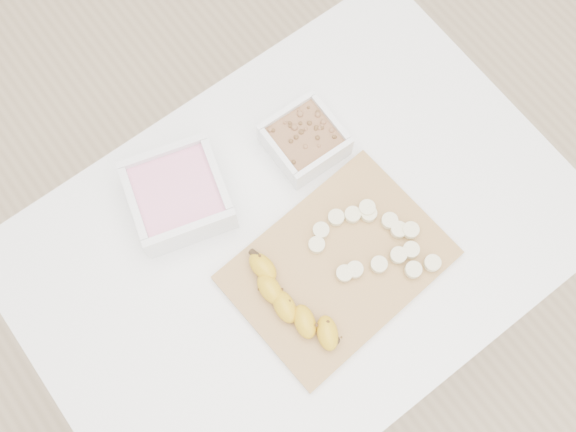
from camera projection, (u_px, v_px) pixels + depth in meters
ground at (294, 308)px, 1.88m from camera, size 3.50×3.50×0.00m
table at (297, 252)px, 1.26m from camera, size 1.00×0.70×0.75m
bowl_yogurt at (178, 195)px, 1.15m from camera, size 0.21×0.21×0.08m
bowl_granola at (304, 140)px, 1.19m from camera, size 0.13×0.13×0.06m
cutting_board at (338, 265)px, 1.14m from camera, size 0.39×0.29×0.01m
banana at (294, 304)px, 1.10m from camera, size 0.07×0.21×0.04m
banana_slices at (374, 241)px, 1.14m from camera, size 0.18×0.20×0.02m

